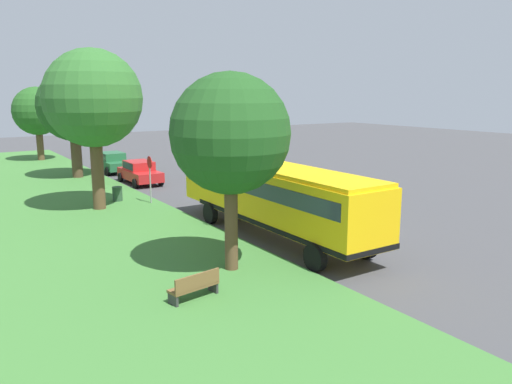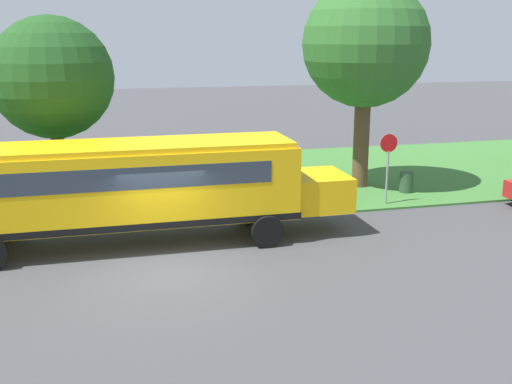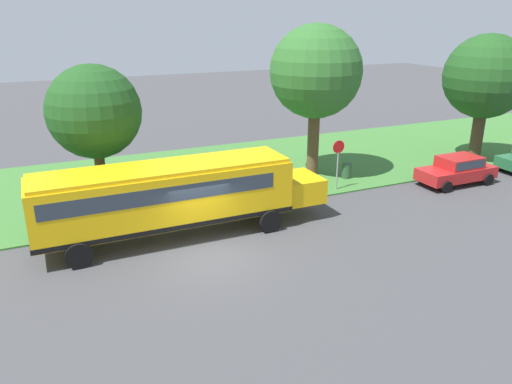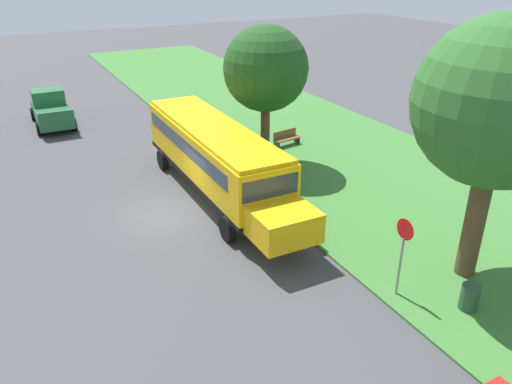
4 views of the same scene
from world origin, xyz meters
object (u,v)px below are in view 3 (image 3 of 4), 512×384
car_red_nearest (457,169)px  trash_bin (346,171)px  oak_tree_roadside_mid (315,72)px  oak_tree_far_end (487,77)px  oak_tree_beside_bus (93,113)px  park_bench (63,195)px  stop_sign (338,159)px  school_bus (172,194)px

car_red_nearest → trash_bin: 6.01m
car_red_nearest → trash_bin: size_ratio=4.89×
oak_tree_roadside_mid → oak_tree_far_end: size_ratio=1.08×
oak_tree_beside_bus → park_bench: size_ratio=4.18×
car_red_nearest → oak_tree_far_end: size_ratio=0.56×
car_red_nearest → oak_tree_beside_bus: bearing=-100.6°
oak_tree_far_end → stop_sign: 11.85m
oak_tree_far_end → trash_bin: size_ratio=8.72×
trash_bin → school_bus: bearing=-72.4°
oak_tree_roadside_mid → trash_bin: size_ratio=9.43×
school_bus → park_bench: school_bus is taller
school_bus → oak_tree_beside_bus: oak_tree_beside_bus is taller
car_red_nearest → stop_sign: bearing=-105.2°
school_bus → oak_tree_roadside_mid: 11.51m
car_red_nearest → trash_bin: bearing=-122.4°
car_red_nearest → trash_bin: car_red_nearest is taller
oak_tree_roadside_mid → school_bus: bearing=-62.7°
oak_tree_beside_bus → trash_bin: (0.24, 13.42, -4.37)m
park_bench → oak_tree_far_end: bearing=83.7°
car_red_nearest → oak_tree_roadside_mid: oak_tree_roadside_mid is taller
oak_tree_far_end → stop_sign: oak_tree_far_end is taller
trash_bin → oak_tree_far_end: bearing=88.5°
oak_tree_far_end → park_bench: size_ratio=4.73×
school_bus → oak_tree_far_end: 21.23m
oak_tree_far_end → stop_sign: size_ratio=2.86×
oak_tree_far_end → trash_bin: (-0.25, -9.67, -4.80)m
oak_tree_roadside_mid → park_bench: 14.68m
oak_tree_beside_bus → park_bench: bearing=-144.1°
stop_sign → trash_bin: 2.48m
school_bus → oak_tree_beside_bus: 5.30m
school_bus → park_bench: bearing=-146.3°
car_red_nearest → trash_bin: (-3.21, -5.07, -0.43)m
school_bus → stop_sign: bearing=102.5°
school_bus → oak_tree_beside_bus: size_ratio=1.79×
car_red_nearest → oak_tree_roadside_mid: (-4.65, -6.51, 5.03)m
oak_tree_roadside_mid → oak_tree_far_end: 11.26m
school_bus → oak_tree_beside_bus: (-3.75, -2.38, 2.90)m
car_red_nearest → oak_tree_beside_bus: size_ratio=0.63×
stop_sign → trash_bin: size_ratio=3.04×
oak_tree_far_end → park_bench: bearing=-96.3°
oak_tree_beside_bus → trash_bin: size_ratio=7.71×
oak_tree_far_end → trash_bin: oak_tree_far_end is taller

